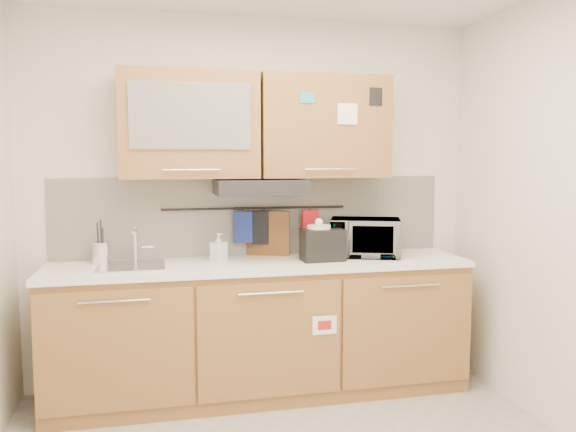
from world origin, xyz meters
name	(u,v)px	position (x,y,z in m)	size (l,w,h in m)	color
wall_back	(254,202)	(0.00, 1.50, 1.30)	(3.20, 3.20, 0.00)	silver
base_cabinet	(262,336)	(0.00, 1.19, 0.41)	(2.80, 0.64, 0.88)	#996036
countertop	(262,264)	(0.00, 1.19, 0.90)	(2.82, 0.62, 0.04)	white
backsplash	(255,216)	(0.00, 1.49, 1.20)	(2.80, 0.02, 0.56)	silver
upper_cabinets	(257,126)	(0.00, 1.32, 1.83)	(1.82, 0.37, 0.70)	#996036
range_hood	(260,187)	(0.00, 1.25, 1.42)	(0.60, 0.46, 0.10)	black
sink	(132,266)	(-0.85, 1.21, 0.92)	(0.42, 0.40, 0.26)	silver
utensil_rail	(255,208)	(0.00, 1.45, 1.26)	(0.02, 0.02, 1.30)	black
utensil_crock	(101,252)	(-1.05, 1.34, 1.00)	(0.12, 0.12, 0.29)	silver
kettle	(319,243)	(0.39, 1.17, 1.03)	(0.21, 0.19, 0.29)	white
toaster	(323,245)	(0.41, 1.13, 1.03)	(0.29, 0.18, 0.22)	black
microwave	(365,237)	(0.76, 1.25, 1.05)	(0.48, 0.33, 0.27)	#999999
soap_bottle	(219,247)	(-0.28, 1.28, 1.02)	(0.09, 0.09, 0.19)	#999999
cutting_board	(265,242)	(0.06, 1.44, 1.02)	(0.36, 0.03, 0.44)	brown
oven_mitt	(243,227)	(-0.09, 1.44, 1.13)	(0.13, 0.03, 0.22)	navy
dark_pouch	(263,228)	(0.05, 1.44, 1.12)	(0.15, 0.04, 0.24)	black
pot_holder	(310,221)	(0.40, 1.44, 1.16)	(0.13, 0.02, 0.17)	red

